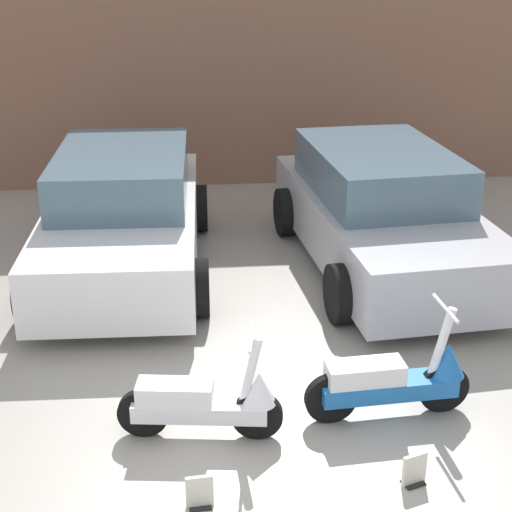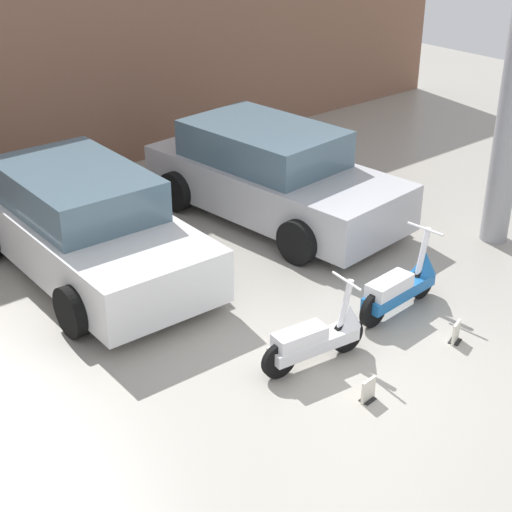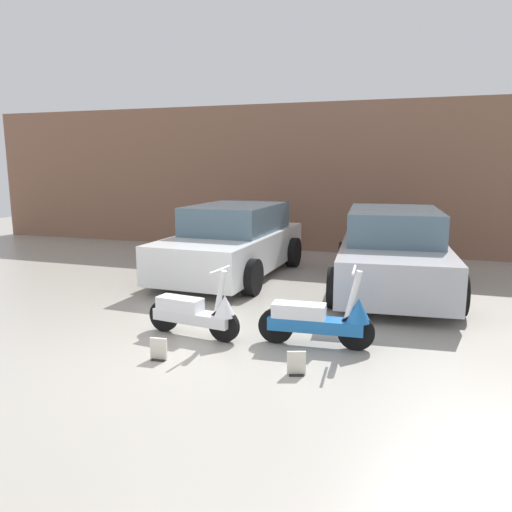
{
  "view_description": "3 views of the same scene",
  "coord_description": "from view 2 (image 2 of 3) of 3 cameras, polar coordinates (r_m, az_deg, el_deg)",
  "views": [
    {
      "loc": [
        -0.27,
        -4.61,
        3.85
      ],
      "look_at": [
        0.39,
        2.54,
        0.84
      ],
      "focal_mm": 55.0,
      "sensor_mm": 36.0,
      "label": 1
    },
    {
      "loc": [
        -5.38,
        -4.39,
        5.05
      ],
      "look_at": [
        0.13,
        2.19,
        0.67
      ],
      "focal_mm": 55.0,
      "sensor_mm": 36.0,
      "label": 2
    },
    {
      "loc": [
        2.53,
        -4.88,
        2.23
      ],
      "look_at": [
        0.12,
        2.3,
        0.82
      ],
      "focal_mm": 35.0,
      "sensor_mm": 36.0,
      "label": 3
    }
  ],
  "objects": [
    {
      "name": "car_rear_left",
      "position": [
        10.69,
        -12.31,
        2.21
      ],
      "size": [
        2.1,
        4.2,
        1.41
      ],
      "rotation": [
        0.0,
        0.0,
        -1.6
      ],
      "color": "white",
      "rests_on": "ground_plane"
    },
    {
      "name": "wall_back",
      "position": [
        13.55,
        -15.78,
        12.41
      ],
      "size": [
        19.6,
        0.12,
        3.7
      ],
      "primitive_type": "cube",
      "color": "#845B47",
      "rests_on": "ground_plane"
    },
    {
      "name": "placard_near_right_scooter",
      "position": [
        9.43,
        14.34,
        -5.47
      ],
      "size": [
        0.2,
        0.17,
        0.26
      ],
      "rotation": [
        0.0,
        0.0,
        0.33
      ],
      "color": "black",
      "rests_on": "ground_plane"
    },
    {
      "name": "support_column_side",
      "position": [
        11.49,
        18.07,
        9.57
      ],
      "size": [
        0.4,
        0.4,
        3.7
      ],
      "primitive_type": "cylinder",
      "color": "#99999E",
      "rests_on": "ground_plane"
    },
    {
      "name": "scooter_front_right",
      "position": [
        9.82,
        10.61,
        -2.03
      ],
      "size": [
        1.43,
        0.52,
        1.0
      ],
      "rotation": [
        0.0,
        0.0,
        0.07
      ],
      "color": "black",
      "rests_on": "ground_plane"
    },
    {
      "name": "scooter_front_left",
      "position": [
        8.71,
        4.57,
        -5.85
      ],
      "size": [
        1.35,
        0.49,
        0.94
      ],
      "rotation": [
        0.0,
        0.0,
        -0.13
      ],
      "color": "black",
      "rests_on": "ground_plane"
    },
    {
      "name": "placard_near_left_scooter",
      "position": [
        8.31,
        8.17,
        -9.71
      ],
      "size": [
        0.2,
        0.13,
        0.26
      ],
      "rotation": [
        0.0,
        0.0,
        0.09
      ],
      "color": "black",
      "rests_on": "ground_plane"
    },
    {
      "name": "car_rear_center",
      "position": [
        12.12,
        1.17,
        5.92
      ],
      "size": [
        2.33,
        4.34,
        1.42
      ],
      "rotation": [
        0.0,
        0.0,
        -1.48
      ],
      "color": "#B7B7BC",
      "rests_on": "ground_plane"
    },
    {
      "name": "ground_plane",
      "position": [
        8.58,
        8.86,
        -9.37
      ],
      "size": [
        28.0,
        28.0,
        0.0
      ],
      "primitive_type": "plane",
      "color": "#9E998E"
    }
  ]
}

